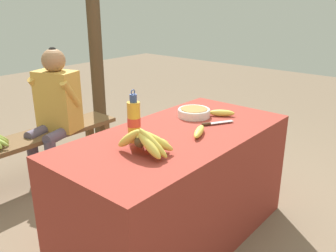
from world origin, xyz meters
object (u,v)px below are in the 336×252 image
object	(u,v)px
water_bottle	(134,121)
wooden_bench	(39,142)
knife	(213,123)
seated_vendor	(55,106)
support_post_far	(94,29)
serving_bowl	(194,112)
loose_banana_side	(222,113)
loose_banana_front	(199,132)
banana_bunch_ripe	(145,140)

from	to	relation	value
water_bottle	wooden_bench	world-z (taller)	water_bottle
knife	seated_vendor	xyz separation A→B (m)	(-0.24, 1.39, -0.09)
seated_vendor	support_post_far	world-z (taller)	support_post_far
serving_bowl	support_post_far	bearing A→B (deg)	72.49
seated_vendor	wooden_bench	bearing A→B (deg)	-33.64
water_bottle	seated_vendor	distance (m)	1.25
serving_bowl	loose_banana_side	bearing A→B (deg)	-47.56
water_bottle	loose_banana_front	world-z (taller)	water_bottle
water_bottle	support_post_far	distance (m)	2.02
loose_banana_front	support_post_far	world-z (taller)	support_post_far
loose_banana_front	seated_vendor	xyz separation A→B (m)	(-0.04, 1.43, -0.11)
water_bottle	support_post_far	xyz separation A→B (m)	(1.09, 1.67, 0.34)
knife	wooden_bench	xyz separation A→B (m)	(-0.40, 1.44, -0.38)
banana_bunch_ripe	serving_bowl	world-z (taller)	banana_bunch_ripe
loose_banana_front	support_post_far	distance (m)	2.09
banana_bunch_ripe	seated_vendor	size ratio (longest dim) A/B	0.29
banana_bunch_ripe	knife	size ratio (longest dim) A/B	1.60
loose_banana_front	loose_banana_side	distance (m)	0.40
loose_banana_front	loose_banana_side	xyz separation A→B (m)	(0.39, 0.09, 0.00)
wooden_bench	seated_vendor	distance (m)	0.33
seated_vendor	loose_banana_front	bearing A→B (deg)	74.32
serving_bowl	knife	distance (m)	0.20
serving_bowl	loose_banana_front	bearing A→B (deg)	-138.71
water_bottle	wooden_bench	size ratio (longest dim) A/B	0.21
loose_banana_front	wooden_bench	size ratio (longest dim) A/B	0.14
loose_banana_front	seated_vendor	size ratio (longest dim) A/B	0.18
loose_banana_front	wooden_bench	distance (m)	1.54
knife	wooden_bench	size ratio (longest dim) A/B	0.14
loose_banana_front	water_bottle	bearing A→B (deg)	144.05
loose_banana_side	serving_bowl	bearing A→B (deg)	132.44
serving_bowl	water_bottle	distance (m)	0.57
wooden_bench	support_post_far	distance (m)	1.35
water_bottle	seated_vendor	world-z (taller)	seated_vendor
banana_bunch_ripe	knife	xyz separation A→B (m)	(0.59, -0.01, -0.06)
serving_bowl	wooden_bench	bearing A→B (deg)	110.15
loose_banana_side	support_post_far	distance (m)	1.89
serving_bowl	wooden_bench	world-z (taller)	serving_bowl
loose_banana_front	seated_vendor	bearing A→B (deg)	91.57
serving_bowl	support_post_far	world-z (taller)	support_post_far
serving_bowl	loose_banana_front	distance (m)	0.35
loose_banana_side	support_post_far	bearing A→B (deg)	77.55
seated_vendor	support_post_far	size ratio (longest dim) A/B	0.47
wooden_bench	seated_vendor	world-z (taller)	seated_vendor
water_bottle	loose_banana_front	xyz separation A→B (m)	(0.30, -0.22, -0.10)
support_post_far	wooden_bench	bearing A→B (deg)	-157.10
knife	support_post_far	xyz separation A→B (m)	(0.58, 1.85, 0.45)
banana_bunch_ripe	loose_banana_front	size ratio (longest dim) A/B	1.62
water_bottle	support_post_far	bearing A→B (deg)	56.83
loose_banana_front	support_post_far	size ratio (longest dim) A/B	0.08
banana_bunch_ripe	support_post_far	size ratio (longest dim) A/B	0.13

